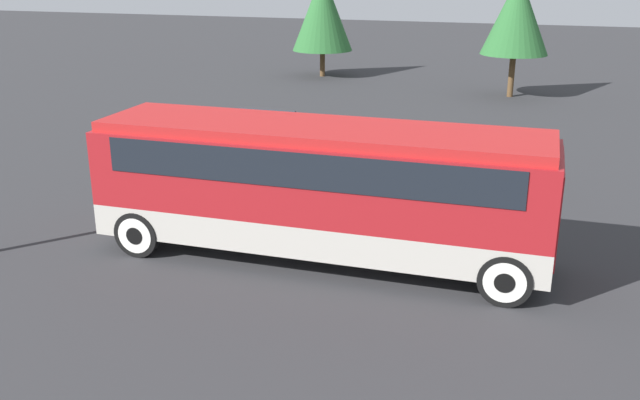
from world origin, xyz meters
TOP-DOWN VIEW (x-y plane):
  - ground_plane at (0.00, 0.00)m, footprint 120.00×120.00m
  - tour_bus at (0.10, 0.00)m, footprint 9.81×2.56m
  - parked_car_near at (1.90, 6.64)m, footprint 4.64×1.90m
  - parked_car_mid at (-4.52, 7.96)m, footprint 4.00×1.81m
  - tree_left at (2.92, 20.94)m, footprint 3.11×3.11m
  - tree_center at (-7.40, 24.03)m, footprint 3.28×3.28m

SIDE VIEW (x-z plane):
  - ground_plane at x=0.00m, z-range 0.00..0.00m
  - parked_car_near at x=1.90m, z-range 0.01..1.33m
  - parked_car_mid at x=-4.52m, z-range 0.00..1.34m
  - tour_bus at x=0.10m, z-range 0.31..3.31m
  - tree_center at x=-7.40m, z-range 0.71..6.30m
  - tree_left at x=2.92m, z-range 0.98..6.63m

